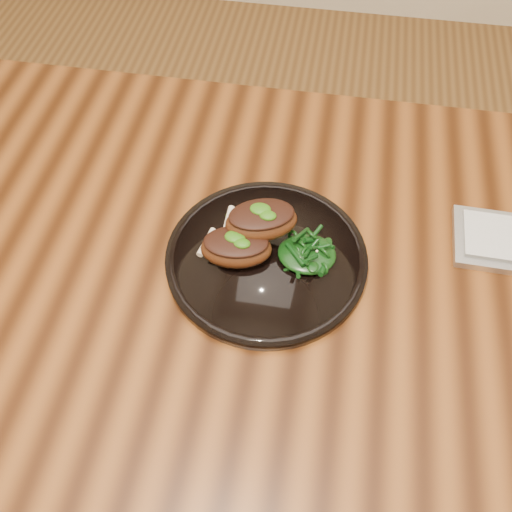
{
  "coord_description": "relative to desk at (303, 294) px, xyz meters",
  "views": [
    {
      "loc": [
        0.01,
        -0.5,
        1.43
      ],
      "look_at": [
        -0.07,
        -0.02,
        0.78
      ],
      "focal_mm": 40.0,
      "sensor_mm": 36.0,
      "label": 1
    }
  ],
  "objects": [
    {
      "name": "lamb_chop_front",
      "position": [
        -0.1,
        -0.02,
        0.12
      ],
      "size": [
        0.11,
        0.08,
        0.05
      ],
      "color": "#46200D",
      "rests_on": "plate"
    },
    {
      "name": "lamb_chop_back",
      "position": [
        -0.07,
        0.02,
        0.14
      ],
      "size": [
        0.12,
        0.1,
        0.05
      ],
      "color": "#46200D",
      "rests_on": "plate"
    },
    {
      "name": "desk",
      "position": [
        0.0,
        0.0,
        0.0
      ],
      "size": [
        1.6,
        0.8,
        0.75
      ],
      "color": "black",
      "rests_on": "ground"
    },
    {
      "name": "plate",
      "position": [
        -0.06,
        -0.01,
        0.09
      ],
      "size": [
        0.29,
        0.29,
        0.02
      ],
      "color": "black",
      "rests_on": "desk"
    },
    {
      "name": "greens_heap",
      "position": [
        -0.0,
        -0.0,
        0.11
      ],
      "size": [
        0.08,
        0.08,
        0.03
      ],
      "color": "black",
      "rests_on": "plate"
    },
    {
      "name": "herb_smear",
      "position": [
        -0.1,
        0.06,
        0.1
      ],
      "size": [
        0.07,
        0.05,
        0.0
      ],
      "primitive_type": "ellipsoid",
      "color": "#174607",
      "rests_on": "plate"
    }
  ]
}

